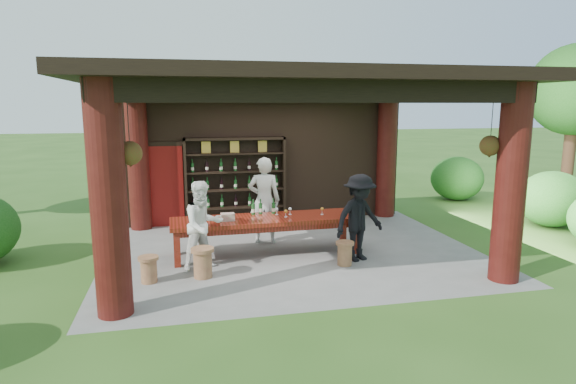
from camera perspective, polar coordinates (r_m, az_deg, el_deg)
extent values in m
plane|color=#2D5119|center=(9.94, 0.51, -6.94)|extent=(90.00, 90.00, 0.00)
cube|color=slate|center=(9.95, 0.51, -7.22)|extent=(7.40, 5.90, 0.10)
cube|color=black|center=(12.25, -2.40, 4.23)|extent=(7.00, 0.18, 3.30)
cube|color=maroon|center=(12.06, -14.54, 0.69)|extent=(0.95, 0.06, 2.00)
cylinder|color=#380C0A|center=(7.04, -20.51, -0.99)|extent=(0.50, 0.50, 3.30)
cylinder|color=#380C0A|center=(8.75, 24.90, 0.81)|extent=(0.50, 0.50, 3.30)
cylinder|color=#380C0A|center=(11.91, -17.35, 3.59)|extent=(0.50, 0.50, 3.30)
cylinder|color=#380C0A|center=(12.99, 11.60, 4.38)|extent=(0.50, 0.50, 3.30)
cube|color=black|center=(7.17, 4.98, 11.88)|extent=(6.70, 0.35, 0.35)
cube|color=black|center=(9.30, -19.11, 11.00)|extent=(0.30, 5.20, 0.30)
cube|color=black|center=(10.66, 17.59, 10.93)|extent=(0.30, 5.20, 0.30)
cube|color=black|center=(9.50, 0.54, 13.04)|extent=(7.50, 6.00, 0.20)
cylinder|color=black|center=(7.08, -18.37, 7.17)|extent=(0.01, 0.01, 0.75)
cone|color=black|center=(7.12, -18.16, 3.51)|extent=(0.32, 0.32, 0.18)
sphere|color=#1E5919|center=(7.11, -18.21, 4.39)|extent=(0.34, 0.34, 0.34)
cylinder|color=black|center=(8.64, 22.99, 7.36)|extent=(0.01, 0.01, 0.75)
cone|color=black|center=(8.67, 22.78, 4.36)|extent=(0.32, 0.32, 0.18)
sphere|color=#1E5919|center=(8.66, 22.83, 5.08)|extent=(0.34, 0.34, 0.34)
cube|color=#541A0C|center=(9.54, -2.55, -3.26)|extent=(3.76, 1.03, 0.08)
cube|color=#541A0C|center=(9.57, -2.55, -3.84)|extent=(3.56, 0.88, 0.12)
cube|color=#541A0C|center=(9.11, -13.01, -6.64)|extent=(0.12, 0.12, 0.67)
cube|color=#541A0C|center=(9.77, 8.08, -5.31)|extent=(0.12, 0.12, 0.67)
cube|color=#541A0C|center=(9.84, -13.08, -5.36)|extent=(0.12, 0.12, 0.67)
cube|color=#541A0C|center=(10.45, 6.54, -4.23)|extent=(0.12, 0.12, 0.67)
cylinder|color=brown|center=(8.52, -10.07, -8.45)|extent=(0.32, 0.32, 0.46)
cylinder|color=brown|center=(8.44, -10.12, -6.76)|extent=(0.40, 0.40, 0.06)
cylinder|color=brown|center=(9.08, 6.74, -7.40)|extent=(0.27, 0.27, 0.39)
cylinder|color=brown|center=(9.01, 6.77, -6.04)|extent=(0.34, 0.34, 0.05)
cylinder|color=brown|center=(8.51, -16.16, -8.98)|extent=(0.27, 0.27, 0.40)
cylinder|color=brown|center=(8.44, -16.24, -7.53)|extent=(0.34, 0.34, 0.05)
imported|color=beige|center=(10.30, -2.83, -0.99)|extent=(0.76, 0.59, 1.86)
imported|color=white|center=(8.82, -10.03, -3.90)|extent=(0.97, 0.88, 1.61)
imported|color=black|center=(9.24, 8.43, -3.04)|extent=(1.22, 0.95, 1.67)
cube|color=#BF6672|center=(9.33, -7.16, -2.95)|extent=(0.26, 0.18, 0.14)
ellipsoid|color=#194C14|center=(13.40, 28.81, -1.16)|extent=(1.60, 1.60, 1.36)
ellipsoid|color=#194C14|center=(15.93, 19.37, 1.18)|extent=(1.60, 1.60, 1.36)
cylinder|color=#3F2819|center=(17.60, 30.38, 4.52)|extent=(0.36, 0.36, 3.20)
sphere|color=#194C14|center=(17.56, 30.92, 10.36)|extent=(2.80, 2.80, 2.80)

